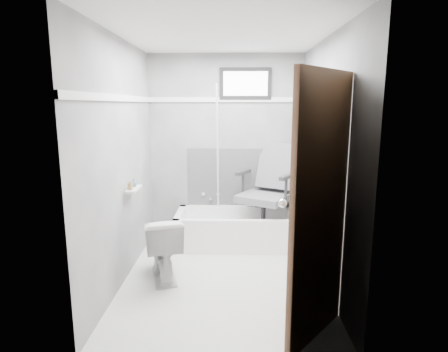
{
  "coord_description": "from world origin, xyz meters",
  "views": [
    {
      "loc": [
        0.1,
        -3.61,
        1.76
      ],
      "look_at": [
        0.0,
        0.35,
        1.0
      ],
      "focal_mm": 30.0,
      "sensor_mm": 36.0,
      "label": 1
    }
  ],
  "objects_px": {
    "door": "(369,224)",
    "soap_bottle_b": "(134,182)",
    "bathtub": "(236,228)",
    "soap_bottle_a": "(130,185)",
    "office_chair": "(264,191)",
    "toilet": "(162,247)"
  },
  "relations": [
    {
      "from": "door",
      "to": "office_chair",
      "type": "bearing_deg",
      "value": 102.62
    },
    {
      "from": "bathtub",
      "to": "soap_bottle_a",
      "type": "distance_m",
      "value": 1.58
    },
    {
      "from": "bathtub",
      "to": "soap_bottle_a",
      "type": "height_order",
      "value": "soap_bottle_a"
    },
    {
      "from": "door",
      "to": "soap_bottle_b",
      "type": "bearing_deg",
      "value": 142.6
    },
    {
      "from": "soap_bottle_a",
      "to": "soap_bottle_b",
      "type": "bearing_deg",
      "value": 90.0
    },
    {
      "from": "office_chair",
      "to": "soap_bottle_a",
      "type": "height_order",
      "value": "office_chair"
    },
    {
      "from": "office_chair",
      "to": "door",
      "type": "height_order",
      "value": "door"
    },
    {
      "from": "bathtub",
      "to": "soap_bottle_b",
      "type": "height_order",
      "value": "soap_bottle_b"
    },
    {
      "from": "bathtub",
      "to": "office_chair",
      "type": "height_order",
      "value": "office_chair"
    },
    {
      "from": "door",
      "to": "soap_bottle_a",
      "type": "xyz_separation_m",
      "value": [
        -1.92,
        1.33,
        -0.03
      ]
    },
    {
      "from": "toilet",
      "to": "soap_bottle_a",
      "type": "bearing_deg",
      "value": -28.39
    },
    {
      "from": "bathtub",
      "to": "office_chair",
      "type": "bearing_deg",
      "value": 2.47
    },
    {
      "from": "soap_bottle_a",
      "to": "office_chair",
      "type": "bearing_deg",
      "value": 32.25
    },
    {
      "from": "office_chair",
      "to": "toilet",
      "type": "height_order",
      "value": "office_chair"
    },
    {
      "from": "door",
      "to": "soap_bottle_b",
      "type": "xyz_separation_m",
      "value": [
        -1.92,
        1.47,
        -0.04
      ]
    },
    {
      "from": "toilet",
      "to": "door",
      "type": "bearing_deg",
      "value": 125.07
    },
    {
      "from": "soap_bottle_b",
      "to": "door",
      "type": "bearing_deg",
      "value": -37.4
    },
    {
      "from": "door",
      "to": "bathtub",
      "type": "bearing_deg",
      "value": 110.96
    },
    {
      "from": "office_chair",
      "to": "door",
      "type": "relative_size",
      "value": 0.58
    },
    {
      "from": "toilet",
      "to": "door",
      "type": "xyz_separation_m",
      "value": [
        1.6,
        -1.26,
        0.67
      ]
    },
    {
      "from": "soap_bottle_a",
      "to": "toilet",
      "type": "bearing_deg",
      "value": -11.72
    },
    {
      "from": "door",
      "to": "toilet",
      "type": "bearing_deg",
      "value": 141.74
    }
  ]
}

